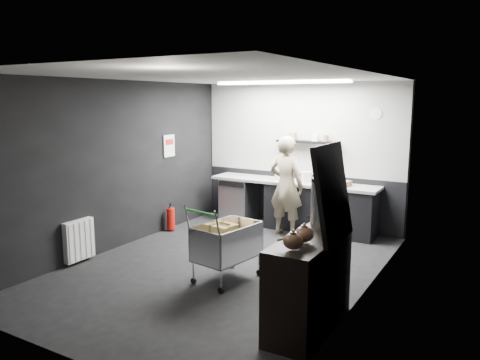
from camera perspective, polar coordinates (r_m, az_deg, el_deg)
The scene contains 22 objects.
floor at distance 6.86m, azimuth -2.07°, elevation -10.60°, with size 5.50×5.50×0.00m, color black.
ceiling at distance 6.44m, azimuth -2.22°, elevation 12.53°, with size 5.50×5.50×0.00m, color silver.
wall_back at distance 8.94m, azimuth 7.33°, elevation 3.05°, with size 5.50×5.50×0.00m, color black.
wall_front at distance 4.49m, azimuth -21.29°, elevation -4.36°, with size 5.50×5.50×0.00m, color black.
wall_left at distance 7.76m, azimuth -14.73°, elevation 1.77°, with size 5.50×5.50×0.00m, color black.
wall_right at distance 5.72m, azimuth 15.07°, elevation -1.06°, with size 5.50×5.50×0.00m, color black.
kitchen_wall_panel at distance 8.88m, azimuth 7.35°, elevation 6.24°, with size 3.95×0.02×1.70m, color #AFAFAA.
dado_panel at distance 9.06m, azimuth 7.16°, elevation -2.31°, with size 3.95×0.02×1.00m, color black.
floating_shelf at distance 8.72m, azimuth 8.25°, elevation 4.64°, with size 1.20×0.22×0.04m, color black.
wall_clock at distance 8.41m, azimuth 16.27°, elevation 7.78°, with size 0.20×0.20×0.03m, color white.
poster at distance 8.68m, azimuth -8.65°, elevation 4.14°, with size 0.02×0.30×0.40m, color white.
poster_red_band at distance 8.68m, azimuth -8.63°, elevation 4.60°, with size 0.01×0.22×0.10m, color red.
radiator at distance 7.33m, azimuth -19.04°, elevation -6.93°, with size 0.10×0.50×0.60m, color white.
ceiling_strip at distance 8.06m, azimuth 4.99°, elevation 11.75°, with size 2.40×0.20×0.04m, color white.
prep_counter at distance 8.74m, azimuth 7.17°, elevation -3.05°, with size 3.20×0.61×0.90m.
person at distance 8.27m, azimuth 5.65°, elevation -0.72°, with size 0.65×0.42×1.77m, color beige.
shopping_cart at distance 6.27m, azimuth -1.65°, elevation -7.83°, with size 0.70×1.03×1.04m.
sideboard at distance 5.04m, azimuth 8.70°, elevation -10.93°, with size 0.56×1.31×1.96m.
fire_extinguisher at distance 8.70m, azimuth -8.45°, elevation -4.60°, with size 0.15×0.15×0.50m.
cardboard_box at distance 8.35m, azimuth 11.59°, elevation -0.36°, with size 0.46×0.35×0.09m, color #956E4F.
pink_tub at distance 8.59m, azimuth 8.06°, elevation 0.37°, with size 0.20×0.20×0.20m, color white.
white_container at distance 8.73m, azimuth 5.00°, elevation 0.52°, with size 0.20×0.15×0.17m, color white.
Camera 1 is at (3.44, -5.43, 2.40)m, focal length 35.00 mm.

